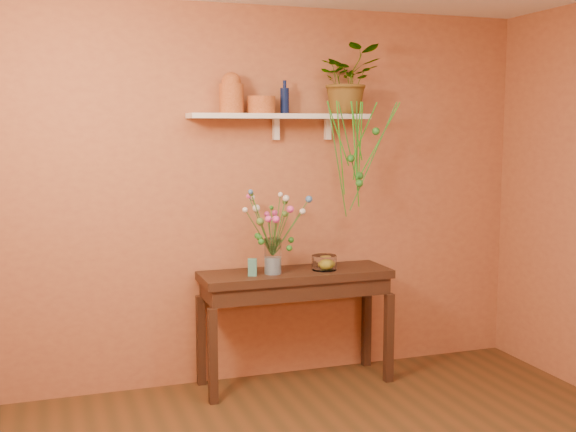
{
  "coord_description": "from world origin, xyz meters",
  "views": [
    {
      "loc": [
        -1.53,
        -2.94,
        1.84
      ],
      "look_at": [
        0.0,
        1.55,
        1.25
      ],
      "focal_mm": 44.48,
      "sensor_mm": 36.0,
      "label": 1
    }
  ],
  "objects_px": {
    "blue_bottle": "(285,100)",
    "glass_vase": "(273,259)",
    "glass_bowl": "(324,263)",
    "bouquet": "(273,218)",
    "spider_plant": "(348,80)",
    "terracotta_jug": "(231,94)",
    "sideboard": "(295,287)"
  },
  "relations": [
    {
      "from": "bouquet",
      "to": "glass_bowl",
      "type": "bearing_deg",
      "value": 1.75
    },
    {
      "from": "glass_vase",
      "to": "bouquet",
      "type": "distance_m",
      "value": 0.29
    },
    {
      "from": "blue_bottle",
      "to": "bouquet",
      "type": "height_order",
      "value": "blue_bottle"
    },
    {
      "from": "sideboard",
      "to": "bouquet",
      "type": "xyz_separation_m",
      "value": [
        -0.18,
        -0.05,
        0.52
      ]
    },
    {
      "from": "blue_bottle",
      "to": "glass_vase",
      "type": "height_order",
      "value": "blue_bottle"
    },
    {
      "from": "spider_plant",
      "to": "bouquet",
      "type": "height_order",
      "value": "spider_plant"
    },
    {
      "from": "sideboard",
      "to": "blue_bottle",
      "type": "distance_m",
      "value": 1.33
    },
    {
      "from": "terracotta_jug",
      "to": "bouquet",
      "type": "distance_m",
      "value": 0.9
    },
    {
      "from": "blue_bottle",
      "to": "glass_bowl",
      "type": "bearing_deg",
      "value": -33.89
    },
    {
      "from": "spider_plant",
      "to": "glass_bowl",
      "type": "distance_m",
      "value": 1.33
    },
    {
      "from": "blue_bottle",
      "to": "glass_bowl",
      "type": "xyz_separation_m",
      "value": [
        0.24,
        -0.16,
        -1.16
      ]
    },
    {
      "from": "glass_bowl",
      "to": "bouquet",
      "type": "bearing_deg",
      "value": -178.25
    },
    {
      "from": "sideboard",
      "to": "glass_vase",
      "type": "distance_m",
      "value": 0.29
    },
    {
      "from": "spider_plant",
      "to": "terracotta_jug",
      "type": "bearing_deg",
      "value": 178.39
    },
    {
      "from": "sideboard",
      "to": "glass_bowl",
      "type": "xyz_separation_m",
      "value": [
        0.2,
        -0.04,
        0.17
      ]
    },
    {
      "from": "glass_vase",
      "to": "glass_bowl",
      "type": "xyz_separation_m",
      "value": [
        0.39,
        0.01,
        -0.06
      ]
    },
    {
      "from": "blue_bottle",
      "to": "glass_bowl",
      "type": "relative_size",
      "value": 1.32
    },
    {
      "from": "terracotta_jug",
      "to": "glass_vase",
      "type": "bearing_deg",
      "value": -31.4
    },
    {
      "from": "spider_plant",
      "to": "bouquet",
      "type": "relative_size",
      "value": 0.95
    },
    {
      "from": "spider_plant",
      "to": "bouquet",
      "type": "bearing_deg",
      "value": -167.68
    },
    {
      "from": "terracotta_jug",
      "to": "blue_bottle",
      "type": "distance_m",
      "value": 0.39
    },
    {
      "from": "glass_vase",
      "to": "spider_plant",
      "type": "bearing_deg",
      "value": 11.73
    },
    {
      "from": "blue_bottle",
      "to": "spider_plant",
      "type": "xyz_separation_m",
      "value": [
        0.47,
        -0.04,
        0.15
      ]
    },
    {
      "from": "spider_plant",
      "to": "glass_bowl",
      "type": "bearing_deg",
      "value": -151.47
    },
    {
      "from": "blue_bottle",
      "to": "bouquet",
      "type": "distance_m",
      "value": 0.84
    },
    {
      "from": "spider_plant",
      "to": "blue_bottle",
      "type": "bearing_deg",
      "value": 174.89
    },
    {
      "from": "glass_bowl",
      "to": "glass_vase",
      "type": "bearing_deg",
      "value": -179.23
    },
    {
      "from": "glass_vase",
      "to": "glass_bowl",
      "type": "relative_size",
      "value": 1.4
    },
    {
      "from": "blue_bottle",
      "to": "glass_bowl",
      "type": "distance_m",
      "value": 1.19
    },
    {
      "from": "sideboard",
      "to": "glass_vase",
      "type": "xyz_separation_m",
      "value": [
        -0.18,
        -0.04,
        0.23
      ]
    },
    {
      "from": "glass_vase",
      "to": "bouquet",
      "type": "bearing_deg",
      "value": -92.06
    },
    {
      "from": "terracotta_jug",
      "to": "spider_plant",
      "type": "bearing_deg",
      "value": -1.61
    }
  ]
}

